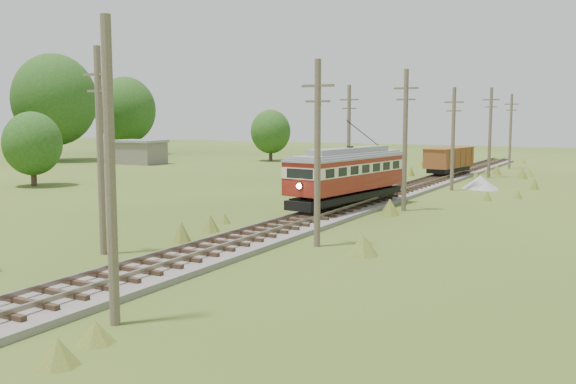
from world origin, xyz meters
The scene contains 17 objects.
railbed_main centered at (0.00, 34.00, 0.19)m, with size 3.60×96.00×0.57m.
streetcar centered at (0.00, 29.63, 2.49)m, with size 4.13×11.63×5.26m.
gondola centered at (0.00, 54.71, 1.89)m, with size 3.36×7.65×2.46m.
gravel_pile centered at (4.89, 46.31, 0.52)m, with size 3.06×3.25×1.11m.
utility_pole_r_1 centered at (3.10, 5.00, 4.40)m, with size 0.30×0.30×8.80m.
utility_pole_r_2 centered at (3.30, 18.00, 4.42)m, with size 1.60×0.30×8.60m.
utility_pole_r_3 centered at (3.20, 31.00, 4.63)m, with size 1.60×0.30×9.00m.
utility_pole_r_4 centered at (3.00, 44.00, 4.32)m, with size 1.60×0.30×8.40m.
utility_pole_r_5 centered at (3.40, 57.00, 4.58)m, with size 1.60×0.30×8.90m.
utility_pole_r_6 centered at (3.20, 70.00, 4.47)m, with size 1.60×0.30×8.70m.
utility_pole_l_a centered at (-4.20, 12.00, 4.63)m, with size 1.60×0.30×9.00m.
utility_pole_l_b centered at (-4.50, 40.00, 4.42)m, with size 1.60×0.30×8.60m.
tree_left_4 centered at (-54.00, 54.00, 8.37)m, with size 11.34×11.34×14.61m.
tree_left_5 centered at (-56.00, 70.00, 7.12)m, with size 9.66×9.66×12.44m.
tree_mid_a centered at (-28.00, 68.00, 4.02)m, with size 5.46×5.46×7.03m.
tree_mid_c centered at (-30.00, 30.00, 3.71)m, with size 5.04×5.04×6.49m.
shed centered at (-40.00, 55.00, 1.57)m, with size 6.40×4.40×3.10m.
Camera 1 is at (16.08, -8.45, 5.98)m, focal length 40.00 mm.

